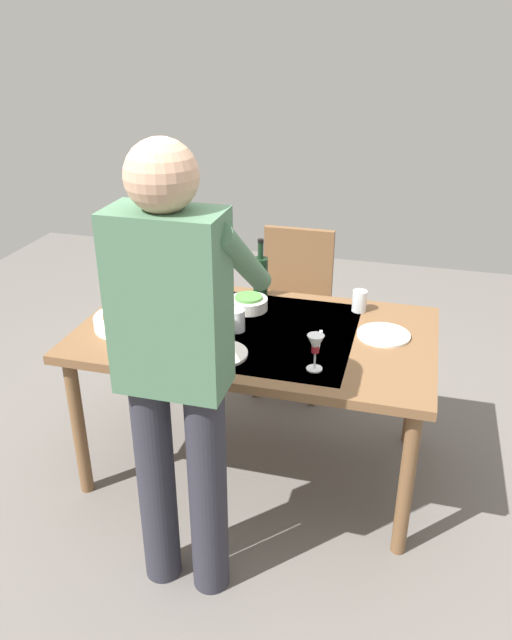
% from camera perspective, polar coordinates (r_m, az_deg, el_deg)
% --- Properties ---
extents(ground_plane, '(6.00, 6.00, 0.00)m').
position_cam_1_polar(ground_plane, '(3.16, -0.00, -12.95)').
color(ground_plane, '#66605B').
extents(dining_table, '(1.56, 0.91, 0.74)m').
position_cam_1_polar(dining_table, '(2.80, -0.00, -2.26)').
color(dining_table, brown).
rests_on(dining_table, ground_plane).
extents(chair_near, '(0.40, 0.40, 0.91)m').
position_cam_1_polar(chair_near, '(3.59, 3.53, 1.92)').
color(chair_near, '#523019').
rests_on(chair_near, ground_plane).
extents(person_server, '(0.42, 0.61, 1.69)m').
position_cam_1_polar(person_server, '(2.08, -7.34, -3.72)').
color(person_server, '#2D2D38').
rests_on(person_server, ground_plane).
extents(wine_bottle, '(0.07, 0.07, 0.30)m').
position_cam_1_polar(wine_bottle, '(3.06, 0.41, 4.08)').
color(wine_bottle, black).
rests_on(wine_bottle, dining_table).
extents(wine_glass_left, '(0.07, 0.07, 0.15)m').
position_cam_1_polar(wine_glass_left, '(2.72, -5.47, 0.93)').
color(wine_glass_left, white).
rests_on(wine_glass_left, dining_table).
extents(wine_glass_right, '(0.07, 0.07, 0.15)m').
position_cam_1_polar(wine_glass_right, '(2.42, 5.45, -2.38)').
color(wine_glass_right, white).
rests_on(wine_glass_right, dining_table).
extents(water_cup_near_left, '(0.07, 0.07, 0.10)m').
position_cam_1_polar(water_cup_near_left, '(2.96, 9.43, 1.72)').
color(water_cup_near_left, silver).
rests_on(water_cup_near_left, dining_table).
extents(water_cup_near_right, '(0.08, 0.08, 0.09)m').
position_cam_1_polar(water_cup_near_right, '(3.12, -5.86, 3.13)').
color(water_cup_near_right, silver).
rests_on(water_cup_near_right, dining_table).
extents(water_cup_far_left, '(0.08, 0.08, 0.10)m').
position_cam_1_polar(water_cup_far_left, '(2.74, -1.84, -0.02)').
color(water_cup_far_left, silver).
rests_on(water_cup_far_left, dining_table).
extents(serving_bowl_pasta, '(0.30, 0.30, 0.07)m').
position_cam_1_polar(serving_bowl_pasta, '(2.84, -11.62, 0.00)').
color(serving_bowl_pasta, white).
rests_on(serving_bowl_pasta, dining_table).
extents(side_bowl_salad, '(0.18, 0.18, 0.07)m').
position_cam_1_polar(side_bowl_salad, '(2.95, -0.69, 1.59)').
color(side_bowl_salad, white).
rests_on(side_bowl_salad, dining_table).
extents(dinner_plate_near, '(0.23, 0.23, 0.01)m').
position_cam_1_polar(dinner_plate_near, '(2.57, -3.31, -3.07)').
color(dinner_plate_near, white).
rests_on(dinner_plate_near, dining_table).
extents(dinner_plate_far, '(0.23, 0.23, 0.01)m').
position_cam_1_polar(dinner_plate_far, '(2.76, 11.58, -1.34)').
color(dinner_plate_far, white).
rests_on(dinner_plate_far, dining_table).
extents(table_knife, '(0.03, 0.20, 0.00)m').
position_cam_1_polar(table_knife, '(2.68, 5.80, -1.92)').
color(table_knife, silver).
rests_on(table_knife, dining_table).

